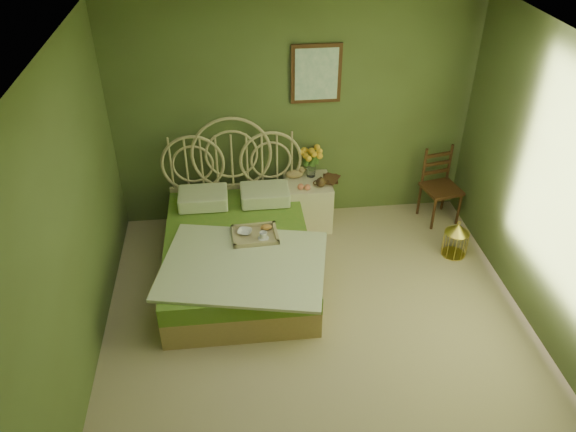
{
  "coord_description": "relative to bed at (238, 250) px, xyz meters",
  "views": [
    {
      "loc": [
        -0.71,
        -3.46,
        3.84
      ],
      "look_at": [
        -0.21,
        1.0,
        0.79
      ],
      "focal_mm": 35.0,
      "sensor_mm": 36.0,
      "label": 1
    }
  ],
  "objects": [
    {
      "name": "wall_back",
      "position": [
        0.71,
        1.1,
        1.0
      ],
      "size": [
        4.0,
        0.0,
        4.0
      ],
      "primitive_type": "plane",
      "rotation": [
        1.57,
        0.0,
        0.0
      ],
      "color": "#516535",
      "rests_on": "floor"
    },
    {
      "name": "wall_right",
      "position": [
        2.71,
        -1.15,
        1.0
      ],
      "size": [
        0.0,
        4.5,
        4.5
      ],
      "primitive_type": "plane",
      "rotation": [
        1.57,
        0.0,
        -1.57
      ],
      "color": "#516535",
      "rests_on": "floor"
    },
    {
      "name": "birdcage",
      "position": [
        2.37,
        0.05,
        -0.1
      ],
      "size": [
        0.26,
        0.26,
        0.4
      ],
      "rotation": [
        0.0,
        0.0,
        0.16
      ],
      "color": "gold",
      "rests_on": "floor"
    },
    {
      "name": "wall_left",
      "position": [
        -1.29,
        -1.15,
        1.0
      ],
      "size": [
        0.0,
        4.5,
        4.5
      ],
      "primitive_type": "plane",
      "rotation": [
        1.57,
        0.0,
        1.57
      ],
      "color": "#516535",
      "rests_on": "floor"
    },
    {
      "name": "cereal_bowl",
      "position": [
        0.08,
        -0.03,
        0.24
      ],
      "size": [
        0.18,
        0.18,
        0.04
      ],
      "primitive_type": "imported",
      "rotation": [
        0.0,
        0.0,
        -0.31
      ],
      "color": "white",
      "rests_on": "bed"
    },
    {
      "name": "bed",
      "position": [
        0.0,
        0.0,
        0.0
      ],
      "size": [
        1.73,
        2.18,
        1.35
      ],
      "color": "tan",
      "rests_on": "floor"
    },
    {
      "name": "floor",
      "position": [
        0.71,
        -1.15,
        -0.3
      ],
      "size": [
        4.5,
        4.5,
        0.0
      ],
      "primitive_type": "plane",
      "color": "tan",
      "rests_on": "ground"
    },
    {
      "name": "book_upper",
      "position": [
        1.02,
        0.85,
        0.31
      ],
      "size": [
        0.27,
        0.29,
        0.02
      ],
      "primitive_type": "imported",
      "rotation": [
        0.0,
        0.0,
        -0.54
      ],
      "color": "#472819",
      "rests_on": "nightstand"
    },
    {
      "name": "wall_art",
      "position": [
        0.94,
        1.07,
        1.45
      ],
      "size": [
        0.54,
        0.04,
        0.64
      ],
      "color": "#3C2210",
      "rests_on": "wall_back"
    },
    {
      "name": "book_lower",
      "position": [
        1.02,
        0.85,
        0.29
      ],
      "size": [
        0.19,
        0.24,
        0.02
      ],
      "primitive_type": "imported",
      "rotation": [
        0.0,
        0.0,
        -0.14
      ],
      "color": "#381E0F",
      "rests_on": "nightstand"
    },
    {
      "name": "chair",
      "position": [
        2.41,
        0.82,
        0.19
      ],
      "size": [
        0.46,
        0.46,
        0.89
      ],
      "rotation": [
        0.0,
        0.0,
        0.2
      ],
      "color": "#3C2210",
      "rests_on": "floor"
    },
    {
      "name": "ceiling",
      "position": [
        0.71,
        -1.15,
        2.3
      ],
      "size": [
        4.5,
        4.5,
        0.0
      ],
      "primitive_type": "plane",
      "rotation": [
        3.14,
        0.0,
        0.0
      ],
      "color": "silver",
      "rests_on": "wall_back"
    },
    {
      "name": "coffee_cup",
      "position": [
        0.26,
        -0.14,
        0.26
      ],
      "size": [
        0.08,
        0.08,
        0.08
      ],
      "primitive_type": "imported",
      "rotation": [
        0.0,
        0.0,
        -0.04
      ],
      "color": "white",
      "rests_on": "bed"
    },
    {
      "name": "nightstand",
      "position": [
        0.85,
        0.84,
        0.06
      ],
      "size": [
        0.52,
        0.52,
        1.0
      ],
      "color": "beige",
      "rests_on": "floor"
    }
  ]
}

